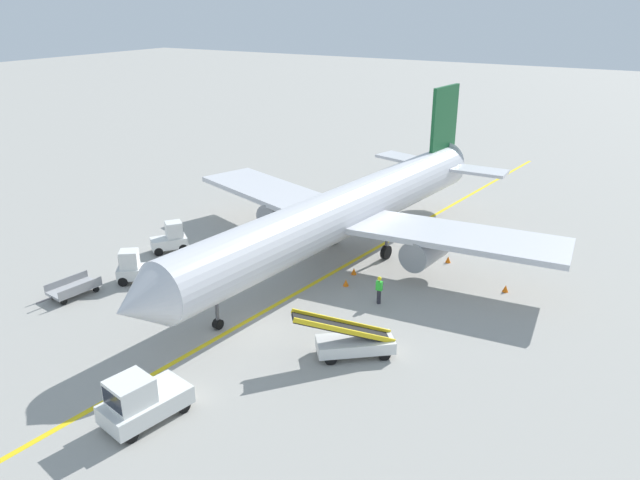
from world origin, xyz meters
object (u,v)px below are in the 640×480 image
at_px(baggage_tug_by_cargo_door, 171,238).
at_px(ground_crew_marshaller, 379,289).
at_px(pushback_tug, 141,401).
at_px(safety_cone_nose_left, 505,288).
at_px(safety_cone_nose_right, 346,283).
at_px(safety_cone_wingtip_right, 354,271).
at_px(airliner, 348,210).
at_px(baggage_tug_near_wing, 135,268).
at_px(baggage_cart_loaded, 74,288).
at_px(belt_loader_forward_hold, 353,341).
at_px(safety_cone_wingtip_left, 448,259).

relative_size(baggage_tug_by_cargo_door, ground_crew_marshaller, 1.59).
height_order(pushback_tug, safety_cone_nose_left, pushback_tug).
bearing_deg(safety_cone_nose_right, safety_cone_wingtip_right, 101.45).
xyz_separation_m(airliner, safety_cone_nose_left, (10.68, 0.24, -3.20)).
distance_m(safety_cone_nose_left, safety_cone_nose_right, 9.62).
xyz_separation_m(baggage_tug_near_wing, baggage_cart_loaded, (-1.74, -3.23, -0.46)).
bearing_deg(belt_loader_forward_hold, pushback_tug, -120.61).
height_order(baggage_cart_loaded, ground_crew_marshaller, ground_crew_marshaller).
xyz_separation_m(pushback_tug, safety_cone_nose_right, (1.29, 15.60, -0.77)).
height_order(belt_loader_forward_hold, baggage_cart_loaded, belt_loader_forward_hold).
relative_size(baggage_tug_near_wing, safety_cone_wingtip_left, 6.13).
relative_size(baggage_tug_by_cargo_door, belt_loader_forward_hold, 0.58).
distance_m(ground_crew_marshaller, safety_cone_nose_left, 7.95).
xyz_separation_m(baggage_tug_by_cargo_door, baggage_cart_loaded, (-0.15, -8.09, -0.46)).
bearing_deg(pushback_tug, safety_cone_wingtip_right, 86.91).
relative_size(pushback_tug, safety_cone_nose_left, 8.88).
relative_size(airliner, baggage_tug_by_cargo_door, 13.09).
bearing_deg(pushback_tug, safety_cone_nose_left, 63.20).
relative_size(pushback_tug, baggage_tug_near_wing, 1.45).
bearing_deg(baggage_tug_near_wing, safety_cone_nose_left, 26.76).
relative_size(baggage_tug_near_wing, safety_cone_nose_right, 6.13).
bearing_deg(belt_loader_forward_hold, safety_cone_wingtip_right, 116.98).
distance_m(airliner, safety_cone_wingtip_right, 4.19).
bearing_deg(ground_crew_marshaller, safety_cone_wingtip_right, 137.55).
height_order(baggage_cart_loaded, safety_cone_nose_right, baggage_cart_loaded).
height_order(airliner, baggage_tug_near_wing, airliner).
distance_m(pushback_tug, baggage_cart_loaded, 13.60).
distance_m(baggage_tug_near_wing, safety_cone_wingtip_right, 13.72).
relative_size(baggage_cart_loaded, ground_crew_marshaller, 2.25).
distance_m(baggage_cart_loaded, safety_cone_nose_right, 16.27).
xyz_separation_m(safety_cone_wingtip_left, safety_cone_wingtip_right, (-4.59, -4.87, 0.00)).
xyz_separation_m(pushback_tug, baggage_tug_near_wing, (-10.31, 9.52, -0.07)).
relative_size(safety_cone_nose_right, safety_cone_wingtip_right, 1.00).
bearing_deg(baggage_tug_by_cargo_door, safety_cone_nose_left, 13.79).
bearing_deg(belt_loader_forward_hold, airliner, 119.25).
height_order(airliner, safety_cone_nose_left, airliner).
height_order(ground_crew_marshaller, safety_cone_wingtip_left, ground_crew_marshaller).
height_order(airliner, safety_cone_wingtip_right, airliner).
bearing_deg(baggage_tug_near_wing, pushback_tug, -42.73).
relative_size(safety_cone_nose_left, safety_cone_wingtip_left, 1.00).
distance_m(belt_loader_forward_hold, safety_cone_nose_right, 7.82).
bearing_deg(baggage_cart_loaded, baggage_tug_by_cargo_door, 88.94).
relative_size(baggage_tug_by_cargo_door, safety_cone_nose_right, 6.14).
bearing_deg(ground_crew_marshaller, baggage_tug_by_cargo_door, -179.44).
distance_m(baggage_cart_loaded, safety_cone_wingtip_left, 23.71).
xyz_separation_m(safety_cone_nose_right, safety_cone_wingtip_left, (4.23, 6.61, 0.00)).
xyz_separation_m(airliner, safety_cone_wingtip_right, (1.64, -2.16, -3.20)).
distance_m(baggage_tug_near_wing, safety_cone_nose_left, 22.72).
distance_m(pushback_tug, safety_cone_wingtip_right, 17.39).
height_order(airliner, baggage_tug_by_cargo_door, airliner).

